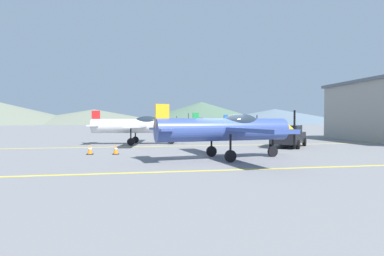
% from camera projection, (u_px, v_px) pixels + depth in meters
% --- Properties ---
extents(ground_plane, '(400.00, 400.00, 0.00)m').
position_uv_depth(ground_plane, '(219.00, 158.00, 15.96)').
color(ground_plane, slate).
extents(apron_line_near, '(80.00, 0.16, 0.01)m').
position_uv_depth(apron_line_near, '(244.00, 170.00, 12.13)').
color(apron_line_near, yellow).
rests_on(apron_line_near, ground_plane).
extents(apron_line_far, '(80.00, 0.16, 0.01)m').
position_uv_depth(apron_line_far, '(194.00, 146.00, 23.22)').
color(apron_line_far, yellow).
rests_on(apron_line_far, ground_plane).
extents(airplane_near, '(8.07, 9.24, 2.76)m').
position_uv_depth(airplane_near, '(230.00, 129.00, 15.43)').
color(airplane_near, '#33478C').
rests_on(airplane_near, ground_plane).
extents(airplane_mid, '(8.07, 9.25, 2.76)m').
position_uv_depth(airplane_mid, '(139.00, 125.00, 24.65)').
color(airplane_mid, silver).
rests_on(airplane_mid, ground_plane).
extents(airplane_far, '(8.08, 9.22, 2.76)m').
position_uv_depth(airplane_far, '(226.00, 124.00, 32.83)').
color(airplane_far, '#33478C').
rests_on(airplane_far, ground_plane).
extents(airplane_back, '(8.04, 9.24, 2.76)m').
position_uv_depth(airplane_back, '(203.00, 123.00, 44.43)').
color(airplane_back, '#33478C').
rests_on(airplane_back, ground_plane).
extents(car_sedan, '(4.11, 4.47, 1.62)m').
position_uv_depth(car_sedan, '(289.00, 136.00, 22.25)').
color(car_sedan, black).
rests_on(car_sedan, ground_plane).
extents(traffic_cone_front, '(0.36, 0.36, 0.59)m').
position_uv_depth(traffic_cone_front, '(116.00, 149.00, 17.47)').
color(traffic_cone_front, black).
rests_on(traffic_cone_front, ground_plane).
extents(traffic_cone_side, '(0.36, 0.36, 0.59)m').
position_uv_depth(traffic_cone_side, '(90.00, 150.00, 17.45)').
color(traffic_cone_side, black).
rests_on(traffic_cone_side, ground_plane).
extents(hill_centerleft, '(83.84, 83.84, 7.42)m').
position_uv_depth(hill_centerleft, '(94.00, 117.00, 154.77)').
color(hill_centerleft, slate).
rests_on(hill_centerleft, ground_plane).
extents(hill_centerright, '(81.65, 81.65, 12.24)m').
position_uv_depth(hill_centerright, '(201.00, 113.00, 171.58)').
color(hill_centerright, '#4C6651').
rests_on(hill_centerright, ground_plane).
extents(hill_right, '(87.42, 87.42, 8.05)m').
position_uv_depth(hill_right, '(275.00, 116.00, 167.27)').
color(hill_right, slate).
rests_on(hill_right, ground_plane).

